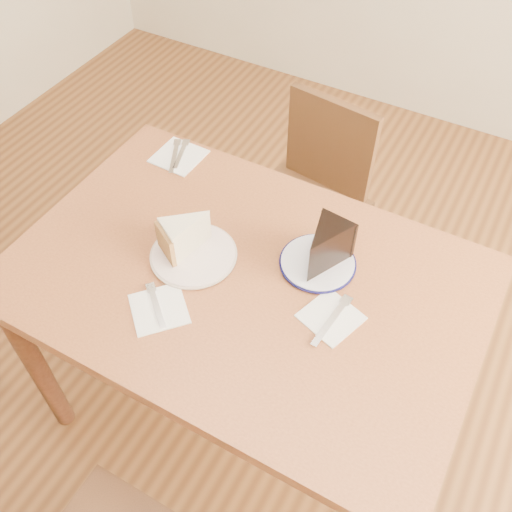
# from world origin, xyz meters

# --- Properties ---
(ground) EXTENTS (4.00, 4.00, 0.00)m
(ground) POSITION_xyz_m (0.00, 0.00, 0.00)
(ground) COLOR #4C2B14
(ground) RESTS_ON ground
(table) EXTENTS (1.20, 0.80, 0.75)m
(table) POSITION_xyz_m (0.00, 0.00, 0.65)
(table) COLOR brown
(table) RESTS_ON ground
(chair_far) EXTENTS (0.45, 0.45, 0.81)m
(chair_far) POSITION_xyz_m (-0.09, 0.62, 0.45)
(chair_far) COLOR #381F10
(chair_far) RESTS_ON ground
(plate_cream) EXTENTS (0.22, 0.22, 0.01)m
(plate_cream) POSITION_xyz_m (-0.15, -0.01, 0.76)
(plate_cream) COLOR silver
(plate_cream) RESTS_ON table
(plate_navy) EXTENTS (0.19, 0.19, 0.01)m
(plate_navy) POSITION_xyz_m (0.15, 0.13, 0.76)
(plate_navy) COLOR white
(plate_navy) RESTS_ON table
(carrot_cake) EXTENTS (0.14, 0.15, 0.09)m
(carrot_cake) POSITION_xyz_m (-0.17, 0.01, 0.80)
(carrot_cake) COLOR beige
(carrot_cake) RESTS_ON plate_cream
(chocolate_cake) EXTENTS (0.11, 0.15, 0.11)m
(chocolate_cake) POSITION_xyz_m (0.16, 0.12, 0.82)
(chocolate_cake) COLOR black
(chocolate_cake) RESTS_ON plate_navy
(napkin_cream) EXTENTS (0.18, 0.18, 0.00)m
(napkin_cream) POSITION_xyz_m (-0.13, -0.19, 0.75)
(napkin_cream) COLOR white
(napkin_cream) RESTS_ON table
(napkin_navy) EXTENTS (0.16, 0.16, 0.00)m
(napkin_navy) POSITION_xyz_m (0.25, -0.01, 0.75)
(napkin_navy) COLOR white
(napkin_navy) RESTS_ON table
(napkin_spare) EXTENTS (0.14, 0.14, 0.00)m
(napkin_spare) POSITION_xyz_m (-0.41, 0.31, 0.75)
(napkin_spare) COLOR white
(napkin_spare) RESTS_ON table
(fork_cream) EXTENTS (0.11, 0.10, 0.00)m
(fork_cream) POSITION_xyz_m (-0.14, -0.19, 0.76)
(fork_cream) COLOR silver
(fork_cream) RESTS_ON napkin_cream
(knife_navy) EXTENTS (0.03, 0.17, 0.00)m
(knife_navy) POSITION_xyz_m (0.25, -0.02, 0.76)
(knife_navy) COLOR silver
(knife_navy) RESTS_ON napkin_navy
(fork_spare) EXTENTS (0.06, 0.14, 0.00)m
(fork_spare) POSITION_xyz_m (-0.41, 0.32, 0.76)
(fork_spare) COLOR silver
(fork_spare) RESTS_ON napkin_spare
(knife_spare) EXTENTS (0.08, 0.15, 0.00)m
(knife_spare) POSITION_xyz_m (-0.42, 0.30, 0.76)
(knife_spare) COLOR silver
(knife_spare) RESTS_ON napkin_spare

